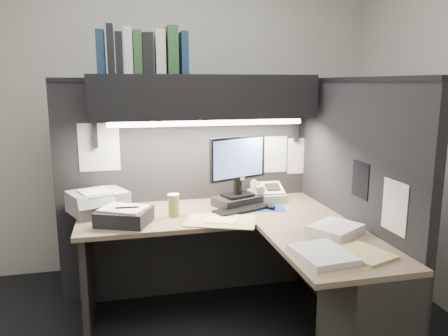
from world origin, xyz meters
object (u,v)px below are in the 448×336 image
at_px(notebook_stack, 124,216).
at_px(printer, 98,202).
at_px(overhead_shelf, 204,97).
at_px(telephone, 267,193).
at_px(monitor, 238,178).
at_px(desk, 279,281).
at_px(coffee_cup, 174,206).
at_px(keyboard, 242,209).

bearing_deg(notebook_stack, printer, 119.18).
relative_size(overhead_shelf, telephone, 6.07).
xyz_separation_m(monitor, printer, (-0.97, 0.07, -0.13)).
xyz_separation_m(desk, coffee_cup, (-0.56, 0.52, 0.36)).
bearing_deg(keyboard, overhead_shelf, 113.56).
bearing_deg(desk, monitor, 96.74).
distance_m(desk, monitor, 0.82).
bearing_deg(printer, telephone, -22.20).
relative_size(keyboard, telephone, 1.60).
height_order(keyboard, printer, printer).
bearing_deg(telephone, keyboard, -133.96).
bearing_deg(coffee_cup, keyboard, 0.57).
height_order(overhead_shelf, notebook_stack, overhead_shelf).
xyz_separation_m(monitor, keyboard, (-0.01, -0.14, -0.19)).
relative_size(keyboard, coffee_cup, 2.98).
bearing_deg(overhead_shelf, coffee_cup, -137.29).
bearing_deg(printer, keyboard, -35.48).
xyz_separation_m(keyboard, printer, (-0.96, 0.21, 0.06)).
bearing_deg(notebook_stack, monitor, 16.54).
height_order(overhead_shelf, printer, overhead_shelf).
bearing_deg(monitor, desk, -105.12).
distance_m(monitor, printer, 0.98).
bearing_deg(coffee_cup, notebook_stack, -163.88).
bearing_deg(notebook_stack, keyboard, 6.99).
bearing_deg(overhead_shelf, desk, -68.21).
xyz_separation_m(overhead_shelf, monitor, (0.22, -0.09, -0.57)).
xyz_separation_m(desk, overhead_shelf, (-0.30, 0.75, 1.06)).
xyz_separation_m(desk, telephone, (0.17, 0.75, 0.34)).
xyz_separation_m(overhead_shelf, notebook_stack, (-0.57, -0.33, -0.72)).
relative_size(telephone, printer, 0.72).
bearing_deg(notebook_stack, telephone, 17.36).
xyz_separation_m(monitor, notebook_stack, (-0.80, -0.24, -0.15)).
relative_size(monitor, printer, 1.40).
xyz_separation_m(monitor, telephone, (0.25, 0.09, -0.15)).
relative_size(desk, overhead_shelf, 1.10).
xyz_separation_m(overhead_shelf, coffee_cup, (-0.25, -0.24, -0.70)).
height_order(monitor, keyboard, monitor).
relative_size(telephone, coffee_cup, 1.86).
bearing_deg(telephone, desk, -98.86).
distance_m(keyboard, telephone, 0.35).
height_order(desk, coffee_cup, coffee_cup).
height_order(coffee_cup, printer, printer).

